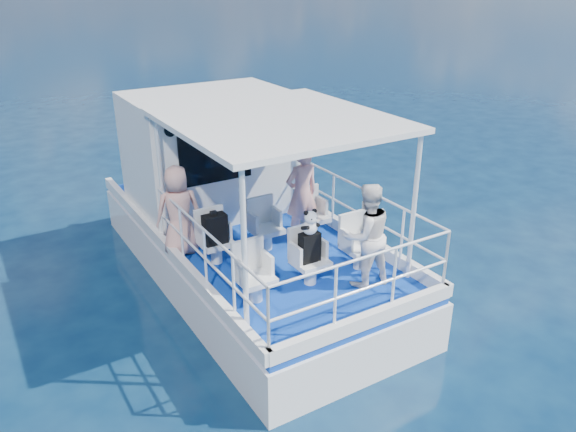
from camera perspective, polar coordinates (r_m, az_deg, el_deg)
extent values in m
plane|color=#08203D|center=(9.57, -1.50, -8.59)|extent=(2000.00, 2000.00, 0.00)
cube|color=white|center=(10.32, -4.28, -6.04)|extent=(3.00, 7.00, 1.60)
cube|color=navy|center=(9.93, -4.42, -1.77)|extent=(2.90, 6.90, 0.10)
cube|color=white|center=(10.62, -7.85, 6.45)|extent=(2.85, 2.00, 2.20)
cube|color=white|center=(8.15, -1.02, 9.72)|extent=(3.00, 3.20, 0.08)
cylinder|color=white|center=(6.71, -4.44, -3.96)|extent=(0.07, 0.07, 2.20)
cylinder|color=white|center=(8.16, 12.67, 0.70)|extent=(0.07, 0.07, 2.20)
cylinder|color=white|center=(9.19, -12.74, 3.32)|extent=(0.07, 0.07, 2.20)
cylinder|color=white|center=(10.29, 1.59, 6.11)|extent=(0.07, 0.07, 2.20)
cube|color=white|center=(8.83, -7.30, -3.57)|extent=(0.48, 0.46, 0.38)
cube|color=white|center=(9.19, -2.19, -2.26)|extent=(0.48, 0.46, 0.38)
cube|color=white|center=(9.61, 2.50, -1.04)|extent=(0.48, 0.46, 0.38)
cube|color=white|center=(7.80, -3.30, -7.34)|extent=(0.48, 0.46, 0.38)
cube|color=white|center=(8.20, 2.27, -5.66)|extent=(0.48, 0.46, 0.38)
cube|color=white|center=(8.67, 7.26, -4.11)|extent=(0.48, 0.46, 0.38)
imported|color=#E9A697|center=(8.98, -11.05, 0.50)|extent=(0.61, 0.49, 1.47)
imported|color=#F1A29C|center=(9.25, 1.41, 2.25)|extent=(0.61, 0.40, 1.66)
imported|color=white|center=(8.01, 7.96, -1.96)|extent=(0.81, 0.67, 1.55)
cube|color=black|center=(8.57, -7.43, -1.33)|extent=(0.36, 0.20, 0.47)
cube|color=black|center=(7.98, 2.19, -3.19)|extent=(0.29, 0.17, 0.44)
cube|color=black|center=(8.47, -7.61, 0.32)|extent=(0.10, 0.06, 0.06)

